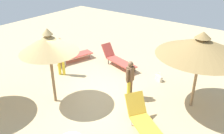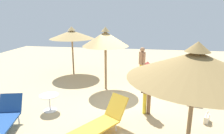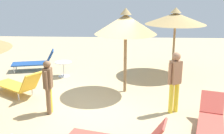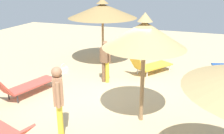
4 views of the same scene
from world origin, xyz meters
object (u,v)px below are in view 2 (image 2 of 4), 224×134
parasol_umbrella_back (72,35)px  lounge_chair_front (165,72)px  side_table_round (49,100)px  parasol_umbrella_far_left (105,39)px  parasol_umbrella_far_right (196,65)px  lounge_chair_center (3,119)px  lounge_chair_near_right (194,86)px  handbag (207,118)px  person_standing_far_left (142,62)px  lounge_chair_edge (101,121)px  person_standing_near_left (147,90)px

parasol_umbrella_back → lounge_chair_front: 5.50m
side_table_round → parasol_umbrella_far_left: bearing=-122.2°
parasol_umbrella_far_right → lounge_chair_center: bearing=-3.9°
parasol_umbrella_far_left → lounge_chair_near_right: bearing=178.3°
parasol_umbrella_back → handbag: (-6.06, 4.42, -2.14)m
person_standing_far_left → side_table_round: (3.18, 3.88, -0.61)m
parasol_umbrella_far_right → side_table_round: parasol_umbrella_far_right is taller
lounge_chair_near_right → lounge_chair_edge: lounge_chair_edge is taller
lounge_chair_edge → parasol_umbrella_back: bearing=-62.8°
lounge_chair_near_right → person_standing_near_left: (2.01, 2.02, 0.48)m
lounge_chair_edge → person_standing_far_left: bearing=-102.2°
parasol_umbrella_back → lounge_chair_front: size_ratio=1.16×
lounge_chair_edge → person_standing_near_left: bearing=-133.3°
person_standing_near_left → parasol_umbrella_far_left: bearing=-49.0°
parasol_umbrella_back → lounge_chair_edge: (-2.84, 5.52, -1.91)m
parasol_umbrella_back → side_table_round: (-0.72, 4.48, -1.86)m
person_standing_far_left → lounge_chair_near_right: bearing=146.0°
lounge_chair_center → lounge_chair_front: bearing=-131.0°
parasol_umbrella_back → lounge_chair_near_right: size_ratio=1.24×
lounge_chair_front → side_table_round: size_ratio=3.47×
person_standing_far_left → side_table_round: 5.06m
lounge_chair_edge → person_standing_far_left: 5.08m
parasol_umbrella_far_left → person_standing_far_left: (-1.61, -1.40, -1.29)m
lounge_chair_front → handbag: size_ratio=5.71×
lounge_chair_edge → lounge_chair_center: (2.90, 0.36, 0.02)m
lounge_chair_edge → side_table_round: bearing=-26.2°
lounge_chair_edge → person_standing_far_left: size_ratio=1.12×
handbag → person_standing_far_left: bearing=-60.5°
parasol_umbrella_far_left → lounge_chair_front: bearing=-143.7°
lounge_chair_edge → handbag: 3.42m
parasol_umbrella_far_right → lounge_chair_front: parasol_umbrella_far_right is taller
parasol_umbrella_far_left → parasol_umbrella_far_right: parasol_umbrella_far_left is taller
parasol_umbrella_far_left → side_table_round: parasol_umbrella_far_left is taller
parasol_umbrella_far_left → person_standing_near_left: bearing=131.0°
lounge_chair_near_right → person_standing_far_left: (2.25, -1.52, 0.64)m
parasol_umbrella_back → person_standing_far_left: (-3.90, 0.59, -1.25)m
parasol_umbrella_far_left → handbag: 4.99m
side_table_round → handbag: bearing=-179.4°
lounge_chair_near_right → lounge_chair_edge: bearing=45.8°
handbag → lounge_chair_center: bearing=13.4°
parasol_umbrella_far_right → side_table_round: bearing=-21.9°
parasol_umbrella_far_left → lounge_chair_center: parasol_umbrella_far_left is taller
parasol_umbrella_far_left → person_standing_far_left: parasol_umbrella_far_left is taller
parasol_umbrella_far_right → handbag: parasol_umbrella_far_right is taller
person_standing_near_left → parasol_umbrella_far_right: bearing=114.1°
parasol_umbrella_far_left → lounge_chair_edge: bearing=98.9°
lounge_chair_edge → person_standing_far_left: person_standing_far_left is taller
person_standing_near_left → handbag: (-1.92, 0.29, -0.73)m
lounge_chair_front → handbag: 4.62m
lounge_chair_near_right → lounge_chair_center: size_ratio=1.16×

